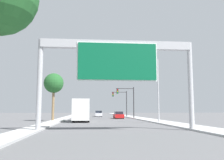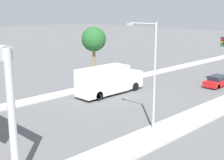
# 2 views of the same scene
# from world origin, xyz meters

# --- Properties ---
(sidewalk_right) EXTENTS (3.00, 120.00, 0.15)m
(sidewalk_right) POSITION_xyz_m (7.75, 60.00, 0.07)
(sidewalk_right) COLOR #BABABA
(sidewalk_right) RESTS_ON ground
(median_strip_left) EXTENTS (2.00, 120.00, 0.15)m
(median_strip_left) POSITION_xyz_m (-7.25, 60.00, 0.07)
(median_strip_left) COLOR #BABABA
(median_strip_left) RESTS_ON ground
(sign_gantry) EXTENTS (13.33, 0.73, 7.67)m
(sign_gantry) POSITION_xyz_m (0.00, 17.87, 6.00)
(sign_gantry) COLOR #B2B2B7
(sign_gantry) RESTS_ON ground
(car_near_right) EXTENTS (1.76, 4.57, 1.52)m
(car_near_right) POSITION_xyz_m (0.00, 61.89, 0.72)
(car_near_right) COLOR silver
(car_near_right) RESTS_ON ground
(car_far_left) EXTENTS (1.74, 4.64, 1.41)m
(car_far_left) POSITION_xyz_m (3.50, 47.32, 0.67)
(car_far_left) COLOR red
(car_far_left) RESTS_ON ground
(truck_box_primary) EXTENTS (2.37, 8.84, 3.26)m
(truck_box_primary) POSITION_xyz_m (-3.50, 34.79, 1.66)
(truck_box_primary) COLOR white
(truck_box_primary) RESTS_ON ground
(traffic_light_near_intersection) EXTENTS (3.76, 0.32, 6.42)m
(traffic_light_near_intersection) POSITION_xyz_m (5.61, 48.00, 4.27)
(traffic_light_near_intersection) COLOR #2D2D30
(traffic_light_near_intersection) RESTS_ON ground
(traffic_light_mid_block) EXTENTS (3.76, 0.32, 6.38)m
(traffic_light_mid_block) POSITION_xyz_m (5.61, 58.00, 4.24)
(traffic_light_mid_block) COLOR #2D2D30
(traffic_light_mid_block) RESTS_ON ground
(palm_tree_background) EXTENTS (3.08, 3.08, 7.45)m
(palm_tree_background) POSITION_xyz_m (-7.95, 36.58, 5.83)
(palm_tree_background) COLOR #8C704C
(palm_tree_background) RESTS_ON ground
(street_lamp_right) EXTENTS (2.96, 0.28, 8.60)m
(street_lamp_right) POSITION_xyz_m (6.47, 29.76, 5.13)
(street_lamp_right) COLOR #B2B2B7
(street_lamp_right) RESTS_ON ground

